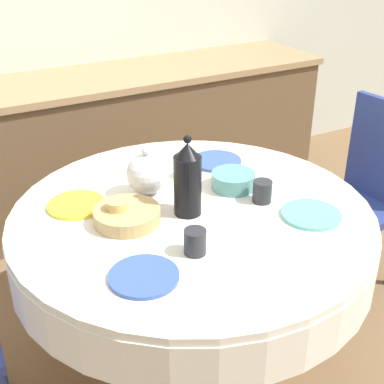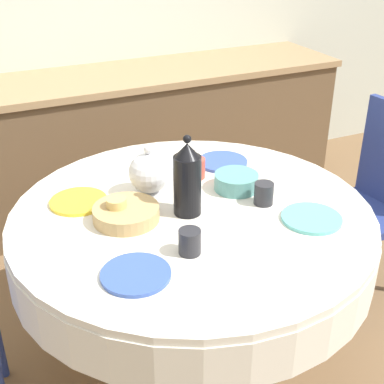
# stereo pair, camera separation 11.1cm
# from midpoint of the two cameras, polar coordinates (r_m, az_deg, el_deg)

# --- Properties ---
(ground_plane) EXTENTS (12.00, 12.00, 0.00)m
(ground_plane) POSITION_cam_midpoint_polar(r_m,az_deg,el_deg) (2.51, -1.32, -16.80)
(ground_plane) COLOR brown
(kitchen_counter) EXTENTS (3.24, 0.64, 0.88)m
(kitchen_counter) POSITION_cam_midpoint_polar(r_m,az_deg,el_deg) (3.41, -12.78, 4.49)
(kitchen_counter) COLOR brown
(kitchen_counter) RESTS_ON ground_plane
(dining_table) EXTENTS (1.41, 1.41, 0.74)m
(dining_table) POSITION_cam_midpoint_polar(r_m,az_deg,el_deg) (2.12, -1.50, -4.83)
(dining_table) COLOR tan
(dining_table) RESTS_ON ground_plane
(chair_left) EXTENTS (0.44, 0.44, 0.96)m
(chair_left) POSITION_cam_midpoint_polar(r_m,az_deg,el_deg) (2.80, 16.78, 0.33)
(chair_left) COLOR navy
(chair_left) RESTS_ON ground_plane
(plate_near_left) EXTENTS (0.23, 0.23, 0.01)m
(plate_near_left) POSITION_cam_midpoint_polar(r_m,az_deg,el_deg) (1.71, -7.04, -8.94)
(plate_near_left) COLOR #3856AD
(plate_near_left) RESTS_ON dining_table
(cup_near_left) EXTENTS (0.08, 0.08, 0.09)m
(cup_near_left) POSITION_cam_midpoint_polar(r_m,az_deg,el_deg) (1.79, -1.45, -5.36)
(cup_near_left) COLOR #28282D
(cup_near_left) RESTS_ON dining_table
(plate_near_right) EXTENTS (0.23, 0.23, 0.01)m
(plate_near_right) POSITION_cam_midpoint_polar(r_m,az_deg,el_deg) (2.05, 11.08, -2.40)
(plate_near_right) COLOR #60BCB7
(plate_near_right) RESTS_ON dining_table
(cup_near_right) EXTENTS (0.08, 0.08, 0.09)m
(cup_near_right) POSITION_cam_midpoint_polar(r_m,az_deg,el_deg) (2.11, 6.02, 0.04)
(cup_near_right) COLOR #28282D
(cup_near_right) RESTS_ON dining_table
(plate_far_left) EXTENTS (0.23, 0.23, 0.01)m
(plate_far_left) POSITION_cam_midpoint_polar(r_m,az_deg,el_deg) (2.14, -13.69, -1.36)
(plate_far_left) COLOR yellow
(plate_far_left) RESTS_ON dining_table
(cup_far_left) EXTENTS (0.08, 0.08, 0.09)m
(cup_far_left) POSITION_cam_midpoint_polar(r_m,az_deg,el_deg) (1.99, -9.52, -2.07)
(cup_far_left) COLOR #DBB766
(cup_far_left) RESTS_ON dining_table
(plate_far_right) EXTENTS (0.23, 0.23, 0.01)m
(plate_far_right) POSITION_cam_midpoint_polar(r_m,az_deg,el_deg) (2.44, 1.34, 3.30)
(plate_far_right) COLOR #3856AD
(plate_far_right) RESTS_ON dining_table
(cup_far_right) EXTENTS (0.08, 0.08, 0.09)m
(cup_far_right) POSITION_cam_midpoint_polar(r_m,az_deg,el_deg) (2.29, -1.36, 2.55)
(cup_far_right) COLOR #CC4C3D
(cup_far_right) RESTS_ON dining_table
(coffee_carafe) EXTENTS (0.10, 0.10, 0.32)m
(coffee_carafe) POSITION_cam_midpoint_polar(r_m,az_deg,el_deg) (1.97, -2.08, 1.29)
(coffee_carafe) COLOR black
(coffee_carafe) RESTS_ON dining_table
(teapot) EXTENTS (0.23, 0.17, 0.21)m
(teapot) POSITION_cam_midpoint_polar(r_m,az_deg,el_deg) (2.13, -6.28, 1.90)
(teapot) COLOR white
(teapot) RESTS_ON dining_table
(bread_basket) EXTENTS (0.25, 0.25, 0.05)m
(bread_basket) POSITION_cam_midpoint_polar(r_m,az_deg,el_deg) (1.99, -8.54, -2.52)
(bread_basket) COLOR tan
(bread_basket) RESTS_ON dining_table
(fruit_bowl) EXTENTS (0.18, 0.18, 0.07)m
(fruit_bowl) POSITION_cam_midpoint_polar(r_m,az_deg,el_deg) (2.21, 3.00, 1.22)
(fruit_bowl) COLOR #569993
(fruit_bowl) RESTS_ON dining_table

